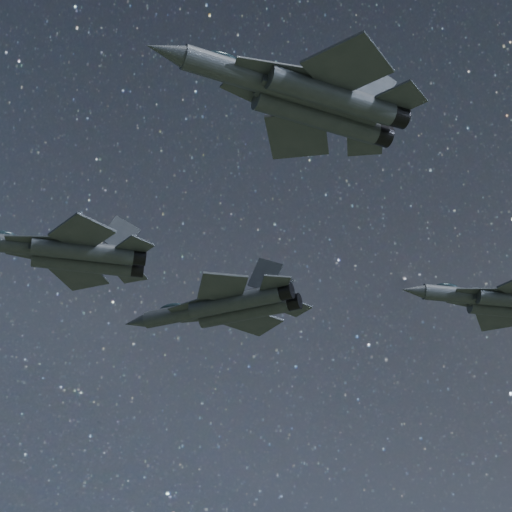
{
  "coord_description": "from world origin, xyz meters",
  "views": [
    {
      "loc": [
        -5.03,
        -59.65,
        105.04
      ],
      "look_at": [
        -3.41,
        0.2,
        142.65
      ],
      "focal_mm": 60.0,
      "sensor_mm": 36.0,
      "label": 1
    }
  ],
  "objects": [
    {
      "name": "jet_lead",
      "position": [
        -20.17,
        4.9,
        145.69
      ],
      "size": [
        18.67,
        12.88,
        4.69
      ],
      "rotation": [
        0.0,
        0.0,
        0.18
      ],
      "color": "#2E343A"
    },
    {
      "name": "jet_left",
      "position": [
        -6.01,
        12.91,
        144.8
      ],
      "size": [
        18.91,
        12.43,
        4.86
      ],
      "rotation": [
        0.0,
        0.0,
        -0.41
      ],
      "color": "#2E343A"
    },
    {
      "name": "jet_right",
      "position": [
        -0.92,
        -19.56,
        142.16
      ],
      "size": [
        17.78,
        11.76,
        4.54
      ],
      "rotation": [
        0.0,
        0.0,
        0.38
      ],
      "color": "#2E343A"
    },
    {
      "name": "jet_slot",
      "position": [
        17.31,
        2.84,
        140.17
      ],
      "size": [
        15.22,
        10.54,
        3.82
      ],
      "rotation": [
        0.0,
        0.0,
        0.16
      ],
      "color": "#2E343A"
    }
  ]
}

